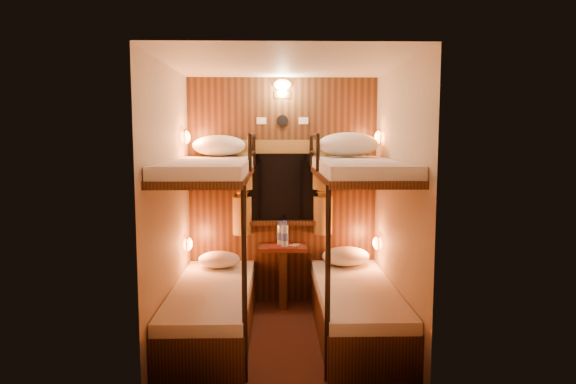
{
  "coord_description": "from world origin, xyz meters",
  "views": [
    {
      "loc": [
        -0.07,
        -4.42,
        1.8
      ],
      "look_at": [
        0.04,
        0.15,
        1.29
      ],
      "focal_mm": 32.0,
      "sensor_mm": 36.0,
      "label": 1
    }
  ],
  "objects_px": {
    "bunk_right": "(356,274)",
    "bottle_left": "(285,236)",
    "bottle_right": "(280,235)",
    "bunk_left": "(212,275)",
    "table": "(283,267)"
  },
  "relations": [
    {
      "from": "bottle_left",
      "to": "bottle_right",
      "type": "xyz_separation_m",
      "value": [
        -0.04,
        0.09,
        -0.01
      ]
    },
    {
      "from": "bunk_left",
      "to": "table",
      "type": "distance_m",
      "value": 1.02
    },
    {
      "from": "bunk_left",
      "to": "bunk_right",
      "type": "distance_m",
      "value": 1.3
    },
    {
      "from": "bottle_left",
      "to": "bottle_right",
      "type": "relative_size",
      "value": 1.09
    },
    {
      "from": "table",
      "to": "bottle_right",
      "type": "relative_size",
      "value": 2.66
    },
    {
      "from": "bottle_right",
      "to": "table",
      "type": "bearing_deg",
      "value": -54.23
    },
    {
      "from": "bunk_left",
      "to": "bottle_left",
      "type": "relative_size",
      "value": 7.04
    },
    {
      "from": "bunk_left",
      "to": "bunk_right",
      "type": "bearing_deg",
      "value": 0.0
    },
    {
      "from": "bunk_left",
      "to": "bunk_right",
      "type": "xyz_separation_m",
      "value": [
        1.3,
        0.0,
        0.0
      ]
    },
    {
      "from": "bottle_right",
      "to": "bunk_left",
      "type": "bearing_deg",
      "value": -127.39
    },
    {
      "from": "bunk_right",
      "to": "bunk_left",
      "type": "bearing_deg",
      "value": 180.0
    },
    {
      "from": "bunk_left",
      "to": "bottle_left",
      "type": "distance_m",
      "value": 1.01
    },
    {
      "from": "bunk_right",
      "to": "bottle_right",
      "type": "distance_m",
      "value": 1.08
    },
    {
      "from": "bunk_right",
      "to": "bottle_left",
      "type": "height_order",
      "value": "bunk_right"
    },
    {
      "from": "bunk_right",
      "to": "bottle_left",
      "type": "xyz_separation_m",
      "value": [
        -0.63,
        0.72,
        0.21
      ]
    }
  ]
}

